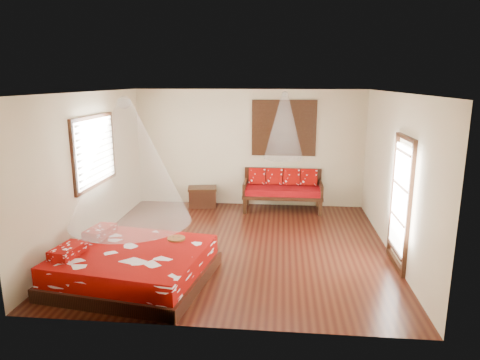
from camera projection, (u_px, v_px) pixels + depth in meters
name	position (u px, v px, depth m)	size (l,w,h in m)	color
room	(237.00, 172.00, 7.66)	(5.54, 5.54, 2.84)	#33110B
bed	(133.00, 265.00, 6.51)	(2.45, 2.28, 0.65)	black
daybed	(283.00, 188.00, 10.09)	(1.84, 0.82, 0.96)	black
storage_chest	(202.00, 197.00, 10.40)	(0.76, 0.61, 0.47)	black
shutter_panel	(284.00, 128.00, 10.10)	(1.52, 0.06, 1.32)	black
window_left	(95.00, 151.00, 8.05)	(0.10, 1.74, 1.34)	black
glazed_door	(400.00, 203.00, 6.89)	(0.08, 1.02, 2.16)	black
wine_tray	(176.00, 236.00, 6.87)	(0.29, 0.29, 0.23)	brown
mosquito_net_main	(128.00, 162.00, 6.14)	(1.78, 1.78, 1.80)	white
mosquito_net_daybed	(284.00, 126.00, 9.62)	(0.90, 0.90, 1.50)	white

